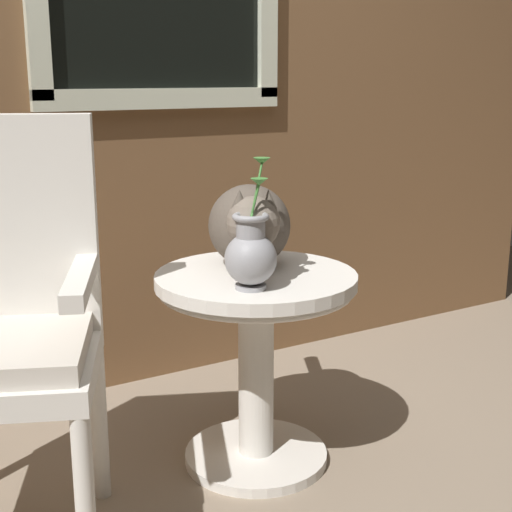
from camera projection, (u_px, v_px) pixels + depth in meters
The scene contains 5 objects.
ground_plane at pixel (252, 484), 2.04m from camera, with size 6.00×6.00×0.00m, color gray.
back_wall at pixel (123, 17), 2.45m from camera, with size 4.00×0.07×2.60m.
wicker_side_table at pixel (256, 332), 2.08m from camera, with size 0.57×0.57×0.58m.
cat at pixel (250, 225), 2.07m from camera, with size 0.33×0.52×0.25m.
pewter_vase_with_ivy at pixel (251, 252), 1.87m from camera, with size 0.14×0.14×0.33m.
Camera 1 is at (-0.93, -1.58, 1.11)m, focal length 51.25 mm.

